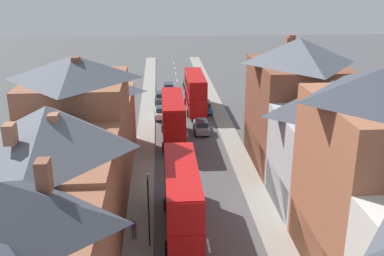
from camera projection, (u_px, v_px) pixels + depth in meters
name	position (u px, v px, depth m)	size (l,w,h in m)	color
pavement_left	(146.00, 130.00, 56.75)	(2.20, 104.00, 0.14)	gray
pavement_right	(226.00, 128.00, 57.46)	(2.20, 104.00, 0.14)	gray
centre_line_dashes	(187.00, 135.00, 55.24)	(0.14, 97.80, 0.01)	silver
terrace_row_left	(54.00, 193.00, 28.65)	(8.00, 48.28, 12.48)	brown
terrace_row_right	(374.00, 181.00, 28.46)	(8.00, 45.78, 14.30)	#A36042
double_decker_bus_lead	(182.00, 198.00, 33.61)	(2.74, 10.80, 5.30)	red
double_decker_bus_mid_street	(173.00, 118.00, 52.17)	(2.74, 10.80, 5.30)	#B70F0F
double_decker_bus_far_approaching	(195.00, 91.00, 64.26)	(2.74, 10.80, 5.30)	#B70F0F
car_near_blue	(169.00, 88.00, 74.47)	(1.90, 4.53, 1.70)	#236093
car_near_silver	(161.00, 97.00, 69.00)	(1.90, 4.16, 1.59)	#4C515B
car_parked_left_a	(189.00, 83.00, 78.28)	(1.90, 3.84, 1.63)	#144728
car_mid_black	(162.00, 112.00, 61.38)	(1.90, 4.09, 1.67)	#B7BABF
car_parked_left_b	(201.00, 126.00, 55.77)	(1.90, 4.46, 1.61)	gray
car_mid_white	(205.00, 107.00, 64.08)	(1.90, 4.46, 1.60)	#236093
pedestrian_mid_left	(134.00, 228.00, 32.95)	(0.36, 0.22, 1.61)	brown
street_lamp	(149.00, 207.00, 31.43)	(0.20, 1.12, 5.50)	black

